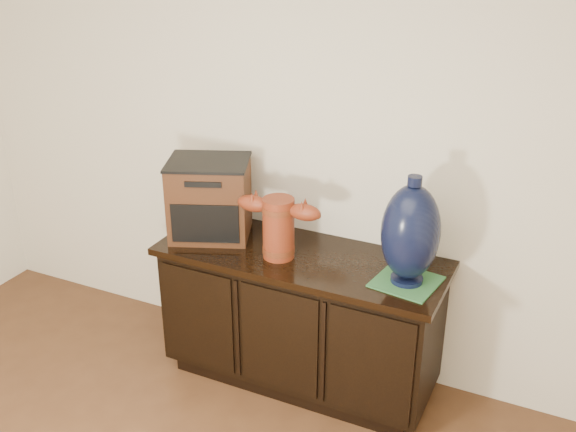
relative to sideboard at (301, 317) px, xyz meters
The scene contains 6 objects.
sideboard is the anchor object (origin of this frame).
terracotta_vessel 0.55m from the sideboard, 145.44° to the right, with size 0.44×0.17×0.31m.
tv_radio 0.78m from the sideboard, behind, with size 0.50×0.46×0.41m.
green_mat 0.67m from the sideboard, ahead, with size 0.28×0.28×0.01m, color #306C38.
lamp_base 0.83m from the sideboard, ahead, with size 0.30×0.30×0.52m.
spray_can 0.56m from the sideboard, 141.88° to the left, with size 0.06×0.06×0.18m.
Camera 1 is at (1.21, -0.49, 2.32)m, focal length 42.00 mm.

